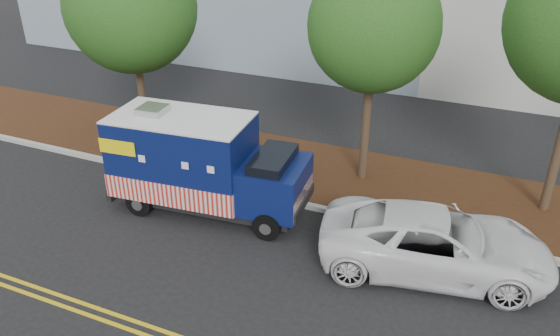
% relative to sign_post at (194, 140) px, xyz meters
% --- Properties ---
extents(ground, '(120.00, 120.00, 0.00)m').
position_rel_sign_post_xyz_m(ground, '(3.27, -1.97, -1.20)').
color(ground, black).
rests_on(ground, ground).
extents(curb, '(120.00, 0.18, 0.15)m').
position_rel_sign_post_xyz_m(curb, '(3.27, -0.57, -1.12)').
color(curb, '#9E9E99').
rests_on(curb, ground).
extents(mulch_strip, '(120.00, 4.00, 0.15)m').
position_rel_sign_post_xyz_m(mulch_strip, '(3.27, 1.53, -1.12)').
color(mulch_strip, black).
rests_on(mulch_strip, ground).
extents(centerline_near, '(120.00, 0.10, 0.01)m').
position_rel_sign_post_xyz_m(centerline_near, '(3.27, -6.42, -1.19)').
color(centerline_near, gold).
rests_on(centerline_near, ground).
extents(tree_a, '(4.39, 4.39, 6.97)m').
position_rel_sign_post_xyz_m(tree_a, '(-3.12, 1.63, 3.57)').
color(tree_a, '#38281C').
rests_on(tree_a, ground).
extents(tree_b, '(3.73, 3.73, 6.77)m').
position_rel_sign_post_xyz_m(tree_b, '(5.10, 1.66, 3.69)').
color(tree_b, '#38281C').
rests_on(tree_b, ground).
extents(sign_post, '(0.06, 0.06, 2.40)m').
position_rel_sign_post_xyz_m(sign_post, '(0.00, 0.00, 0.00)').
color(sign_post, '#473828').
rests_on(sign_post, ground).
extents(food_truck, '(5.81, 2.62, 2.98)m').
position_rel_sign_post_xyz_m(food_truck, '(1.26, -1.73, 0.15)').
color(food_truck, black).
rests_on(food_truck, ground).
extents(white_car, '(5.90, 3.51, 1.54)m').
position_rel_sign_post_xyz_m(white_car, '(7.92, -1.95, -0.43)').
color(white_car, white).
rests_on(white_car, ground).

